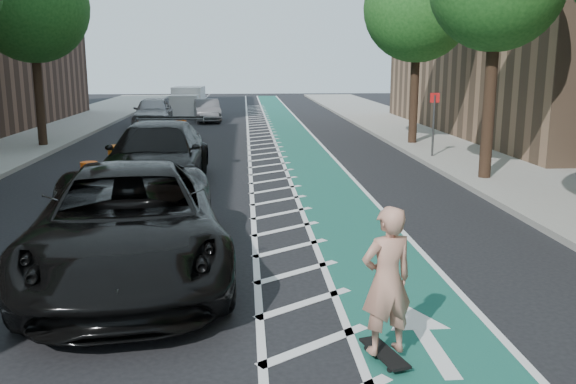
{
  "coord_description": "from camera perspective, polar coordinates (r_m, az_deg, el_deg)",
  "views": [
    {
      "loc": [
        0.62,
        -10.06,
        3.61
      ],
      "look_at": [
        1.46,
        1.59,
        1.1
      ],
      "focal_mm": 38.0,
      "sensor_mm": 36.0,
      "label": 1
    }
  ],
  "objects": [
    {
      "name": "buffer_strip",
      "position": [
        20.4,
        -1.58,
        1.96
      ],
      "size": [
        1.4,
        90.0,
        0.01
      ],
      "primitive_type": "cube",
      "color": "silver",
      "rests_on": "ground"
    },
    {
      "name": "skateboarder",
      "position": [
        7.47,
        9.22,
        -8.19
      ],
      "size": [
        0.77,
        0.61,
        1.84
      ],
      "primitive_type": "imported",
      "rotation": [
        0.0,
        0.0,
        3.42
      ],
      "color": "tan",
      "rests_on": "skateboard"
    },
    {
      "name": "car_silver",
      "position": [
        35.26,
        -12.52,
        7.35
      ],
      "size": [
        2.16,
        4.97,
        1.67
      ],
      "primitive_type": "imported",
      "rotation": [
        0.0,
        0.0,
        0.04
      ],
      "color": "gray",
      "rests_on": "ground"
    },
    {
      "name": "barrel_b",
      "position": [
        20.22,
        -15.64,
        2.75
      ],
      "size": [
        0.73,
        0.73,
        0.99
      ],
      "color": "#DB5C0B",
      "rests_on": "ground"
    },
    {
      "name": "curb_left",
      "position": [
        21.76,
        -24.69,
        1.69
      ],
      "size": [
        0.12,
        90.0,
        0.16
      ],
      "primitive_type": "cube",
      "color": "gray",
      "rests_on": "ground"
    },
    {
      "name": "bike_lane",
      "position": [
        20.52,
        2.62,
        2.01
      ],
      "size": [
        2.0,
        90.0,
        0.01
      ],
      "primitive_type": "cube",
      "color": "#164F49",
      "rests_on": "ground"
    },
    {
      "name": "tree_r_d",
      "position": [
        27.14,
        11.96,
        16.46
      ],
      "size": [
        4.2,
        4.2,
        7.9
      ],
      "color": "#382619",
      "rests_on": "ground"
    },
    {
      "name": "suv_far",
      "position": [
        17.94,
        -12.14,
        3.29
      ],
      "size": [
        2.74,
        6.49,
        1.87
      ],
      "primitive_type": "imported",
      "rotation": [
        0.0,
        0.0,
        -0.02
      ],
      "color": "black",
      "rests_on": "ground"
    },
    {
      "name": "tree_l_d",
      "position": [
        27.5,
        -23.05,
        15.72
      ],
      "size": [
        4.2,
        4.2,
        7.9
      ],
      "color": "#382619",
      "rests_on": "ground"
    },
    {
      "name": "car_grey",
      "position": [
        37.68,
        -7.58,
        7.57
      ],
      "size": [
        1.94,
        4.23,
        1.34
      ],
      "primitive_type": "imported",
      "rotation": [
        0.0,
        0.0,
        0.13
      ],
      "color": "#5C5B60",
      "rests_on": "ground"
    },
    {
      "name": "box_truck",
      "position": [
        43.58,
        -9.36,
        8.36
      ],
      "size": [
        2.17,
        4.52,
        1.85
      ],
      "rotation": [
        0.0,
        0.0,
        -0.05
      ],
      "color": "silver",
      "rests_on": "ground"
    },
    {
      "name": "skateboard",
      "position": [
        7.84,
        8.98,
        -14.66
      ],
      "size": [
        0.48,
        0.92,
        0.12
      ],
      "rotation": [
        0.0,
        0.0,
        0.28
      ],
      "color": "black",
      "rests_on": "ground"
    },
    {
      "name": "ground",
      "position": [
        10.71,
        -7.27,
        -7.68
      ],
      "size": [
        120.0,
        120.0,
        0.0
      ],
      "primitive_type": "plane",
      "color": "black",
      "rests_on": "ground"
    },
    {
      "name": "barrel_a",
      "position": [
        18.25,
        -18.06,
        1.36
      ],
      "size": [
        0.6,
        0.6,
        0.82
      ],
      "color": "#FD550D",
      "rests_on": "ground"
    },
    {
      "name": "sidewalk_right",
      "position": [
        22.22,
        19.52,
        2.28
      ],
      "size": [
        5.0,
        90.0,
        0.15
      ],
      "primitive_type": "cube",
      "color": "gray",
      "rests_on": "ground"
    },
    {
      "name": "sign_post",
      "position": [
        23.24,
        13.47,
        6.23
      ],
      "size": [
        0.35,
        0.08,
        2.47
      ],
      "color": "#4C4C4C",
      "rests_on": "ground"
    },
    {
      "name": "curb_right",
      "position": [
        21.36,
        13.48,
        2.29
      ],
      "size": [
        0.12,
        90.0,
        0.16
      ],
      "primitive_type": "cube",
      "color": "gray",
      "rests_on": "ground"
    },
    {
      "name": "suv_near",
      "position": [
        10.72,
        -14.67,
        -2.74
      ],
      "size": [
        3.96,
        7.06,
        1.86
      ],
      "primitive_type": "imported",
      "rotation": [
        0.0,
        0.0,
        0.13
      ],
      "color": "black",
      "rests_on": "ground"
    },
    {
      "name": "barrel_c",
      "position": [
        29.38,
        -10.04,
        5.84
      ],
      "size": [
        0.74,
        0.74,
        1.02
      ],
      "color": "#EC560C",
      "rests_on": "ground"
    }
  ]
}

